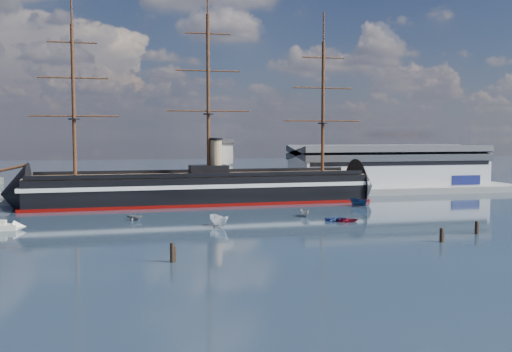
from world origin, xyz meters
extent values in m
plane|color=#1F2938|center=(0.00, 40.00, 0.00)|extent=(600.00, 600.00, 0.00)
cube|color=slate|center=(10.00, 76.00, 0.00)|extent=(180.00, 18.00, 2.00)
cube|color=#B7BABC|center=(58.00, 80.00, 7.00)|extent=(62.00, 20.00, 10.00)
cube|color=#3F4247|center=(58.00, 80.00, 12.60)|extent=(63.00, 21.00, 2.00)
cube|color=silver|center=(3.00, 73.00, 9.00)|extent=(4.00, 4.00, 14.00)
cube|color=#3F4247|center=(3.00, 73.00, 16.50)|extent=(5.00, 5.00, 1.00)
cube|color=black|center=(-5.73, 60.00, 4.00)|extent=(88.37, 18.15, 7.00)
cube|color=silver|center=(-5.73, 60.00, 5.20)|extent=(90.37, 18.44, 1.00)
cube|color=#650503|center=(-5.73, 60.00, 0.35)|extent=(90.37, 18.40, 0.90)
cone|color=black|center=(-52.23, 60.00, 3.70)|extent=(14.38, 16.02, 15.68)
cone|color=black|center=(40.77, 60.00, 3.70)|extent=(11.38, 15.94, 15.68)
cube|color=brown|center=(-5.73, 60.00, 7.60)|extent=(88.33, 16.87, 0.40)
cube|color=black|center=(-3.73, 60.00, 9.00)|extent=(10.14, 6.24, 2.50)
cylinder|color=#9D845F|center=(-1.73, 60.00, 12.50)|extent=(3.20, 3.20, 9.00)
cylinder|color=#381E0F|center=(-37.73, 60.00, 26.80)|extent=(0.90, 0.90, 38.00)
cylinder|color=#381E0F|center=(-3.73, 60.00, 28.80)|extent=(0.90, 0.90, 42.00)
cylinder|color=#381E0F|center=(28.27, 60.00, 25.80)|extent=(0.90, 0.90, 36.00)
imported|color=white|center=(-7.35, 21.03, 0.00)|extent=(7.82, 4.59, 2.95)
imported|color=#2E468B|center=(18.18, 22.99, 0.00)|extent=(1.77, 3.23, 1.42)
imported|color=gray|center=(13.78, 30.96, 0.00)|extent=(5.12, 2.16, 2.00)
imported|color=slate|center=(-23.75, 33.60, 0.00)|extent=(4.92, 6.25, 2.11)
imported|color=maroon|center=(20.12, 21.17, 0.00)|extent=(1.46, 2.84, 1.26)
imported|color=navy|center=(32.86, 45.06, 0.00)|extent=(6.96, 4.92, 2.62)
cylinder|color=black|center=(-19.14, -8.72, 0.00)|extent=(0.64, 0.64, 3.53)
cylinder|color=black|center=(26.92, -3.69, 0.00)|extent=(0.64, 0.64, 3.14)
cylinder|color=black|center=(37.61, 2.03, 0.00)|extent=(0.64, 0.64, 3.08)
camera|label=1|loc=(-25.74, -90.20, 18.33)|focal=40.00mm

